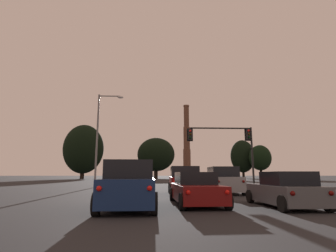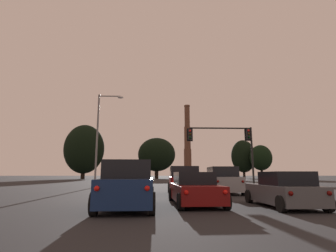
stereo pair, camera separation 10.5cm
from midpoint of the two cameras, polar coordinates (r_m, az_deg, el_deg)
The scene contains 13 objects.
suv_right_lane_front at distance 19.50m, azimuth 11.72°, elevation -11.54°, with size 2.31×4.98×1.86m.
suv_left_lane_second at distance 10.94m, azimuth -8.56°, elevation -12.61°, with size 2.24×4.95×1.86m.
hatchback_right_lane_second at distance 12.15m, azimuth 23.81°, elevation -12.73°, with size 1.94×4.12×1.44m.
sedan_center_lane_second at distance 12.21m, azimuth 5.78°, elevation -13.52°, with size 2.16×4.77×1.43m.
sedan_left_lane_front at distance 18.51m, azimuth -7.87°, elevation -12.44°, with size 2.11×4.75×1.43m.
suv_center_lane_front at distance 18.23m, azimuth 3.39°, elevation -11.82°, with size 2.20×4.94×1.86m.
traffic_light_overhead_right at distance 25.82m, azimuth 13.19°, elevation -3.17°, with size 6.42×0.50×5.83m.
street_lamp at distance 29.02m, azimuth -14.52°, elevation -0.98°, with size 2.75×0.36×9.98m.
smokestack at distance 142.17m, azimuth 4.09°, elevation -4.82°, with size 6.36×6.36×39.22m.
treeline_far_right at distance 88.29m, azimuth -2.65°, elevation -6.22°, with size 12.46×11.21×13.52m.
treeline_center_right at distance 92.61m, azimuth 15.89°, elevation -6.36°, with size 8.07×7.27×12.86m.
treeline_center_left at distance 83.16m, azimuth -17.94°, elevation -4.79°, with size 11.90×10.71×16.23m.
treeline_far_left at distance 89.17m, azimuth 19.39°, elevation -6.54°, with size 7.03×6.33×10.63m.
Camera 1 is at (-1.80, -1.88, 1.32)m, focal length 28.00 mm.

